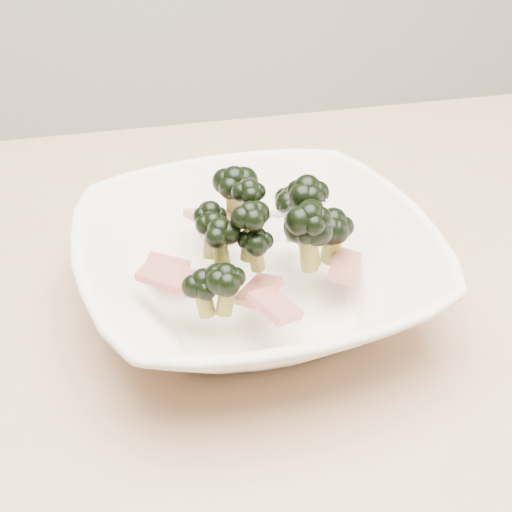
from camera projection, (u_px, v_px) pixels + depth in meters
name	position (u px, v px, depth m)	size (l,w,h in m)	color
dining_table	(274.00, 377.00, 0.70)	(1.20, 0.80, 0.75)	tan
broccoli_dish	(257.00, 264.00, 0.62)	(0.33, 0.33, 0.12)	#F6E5D0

